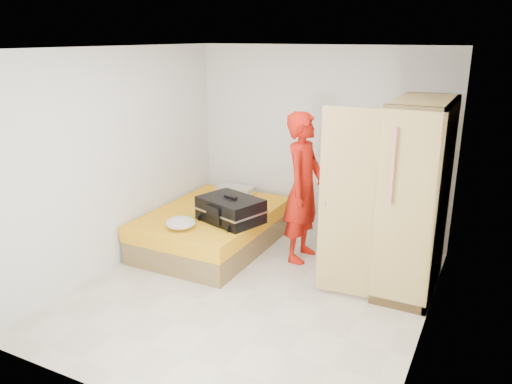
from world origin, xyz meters
The scene contains 7 objects.
room centered at (0.00, 0.00, 1.30)m, with size 4.00×4.02×2.60m.
bed centered at (-1.05, 0.86, 0.25)m, with size 1.42×2.02×0.50m.
wardrobe centered at (1.45, 0.85, 1.00)m, with size 1.17×1.22×2.10m.
person centered at (0.15, 1.06, 0.93)m, with size 0.68×0.45×1.86m, color red.
suitcase centered at (-0.65, 0.65, 0.65)m, with size 0.90×0.77×0.33m.
round_cushion centered at (-1.06, 0.16, 0.57)m, with size 0.36×0.36×0.14m, color beige.
pillow centered at (-1.16, 1.71, 0.55)m, with size 0.52×0.27×0.09m, color beige.
Camera 1 is at (2.25, -4.42, 2.71)m, focal length 35.00 mm.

